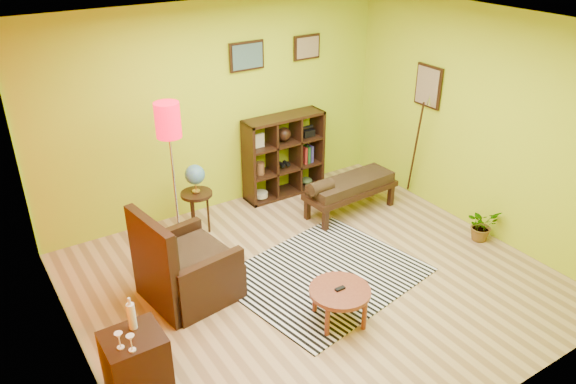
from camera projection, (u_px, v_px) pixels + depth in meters
ground at (314, 281)px, 6.36m from camera, size 5.00×5.00×0.00m
room_shell at (309, 134)px, 5.50m from camera, size 5.04×4.54×2.82m
zebra_rug at (325, 274)px, 6.46m from camera, size 2.35×2.03×0.01m
coffee_table at (340, 294)px, 5.62m from camera, size 0.62×0.62×0.40m
armchair at (184, 271)px, 5.97m from camera, size 1.00×1.00×1.08m
side_cabinet at (136, 363)px, 4.81m from camera, size 0.50×0.45×0.91m
floor_lamp at (169, 135)px, 6.15m from camera, size 0.29×0.29×1.92m
globe_table at (196, 183)px, 6.95m from camera, size 0.40×0.40×0.97m
cube_shelf at (285, 156)px, 8.04m from camera, size 1.20×0.35×1.20m
bench at (349, 187)px, 7.60m from camera, size 1.38×0.55×0.62m
potted_plant at (481, 228)px, 7.09m from camera, size 0.45×0.48×0.33m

